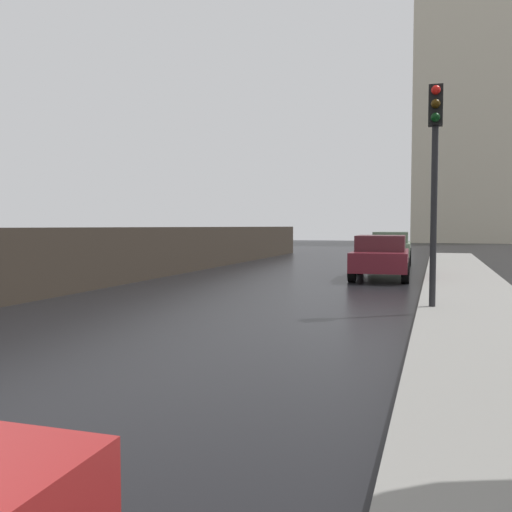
# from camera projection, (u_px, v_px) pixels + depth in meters

# --- Properties ---
(car_green_near_kerb) EXTENTS (1.86, 4.00, 1.43)m
(car_green_near_kerb) POSITION_uv_depth(u_px,v_px,m) (391.00, 247.00, 23.87)
(car_green_near_kerb) COLOR slate
(car_green_near_kerb) RESTS_ON ground
(car_maroon_far_ahead) EXTENTS (1.89, 4.02, 1.38)m
(car_maroon_far_ahead) POSITION_uv_depth(u_px,v_px,m) (381.00, 256.00, 17.25)
(car_maroon_far_ahead) COLOR maroon
(car_maroon_far_ahead) RESTS_ON ground
(traffic_light) EXTENTS (0.26, 0.39, 4.18)m
(traffic_light) POSITION_uv_depth(u_px,v_px,m) (435.00, 154.00, 10.19)
(traffic_light) COLOR black
(traffic_light) RESTS_ON sidewalk_strip
(distant_tower) EXTENTS (11.81, 10.07, 37.90)m
(distant_tower) POSITION_uv_depth(u_px,v_px,m) (474.00, 81.00, 55.70)
(distant_tower) COLOR beige
(distant_tower) RESTS_ON ground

